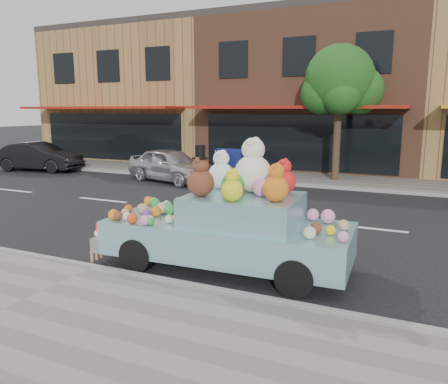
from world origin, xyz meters
The scene contains 11 objects.
ground centered at (0.00, 0.00, 0.00)m, with size 120.00×120.00×0.00m, color black.
near_sidewalk centered at (0.00, -6.50, 0.06)m, with size 60.00×3.00×0.12m, color gray.
far_sidewalk centered at (0.00, 6.50, 0.06)m, with size 60.00×3.00×0.12m, color gray.
near_kerb centered at (0.00, -5.00, 0.07)m, with size 60.00×0.12×0.13m, color gray.
far_kerb centered at (0.00, 5.00, 0.07)m, with size 60.00×0.12×0.13m, color gray.
storefront_left centered at (-10.00, 11.97, 3.64)m, with size 10.00×9.80×7.30m.
storefront_mid centered at (0.00, 11.97, 3.64)m, with size 10.00×9.80×7.30m.
street_tree centered at (2.03, 6.55, 3.69)m, with size 3.00×2.70×5.22m.
car_silver centered at (-3.97, 4.02, 0.66)m, with size 1.56×3.87×1.32m, color #B9B9BE.
car_dark centered at (-11.14, 4.12, 0.66)m, with size 1.40×4.02×1.33m, color black.
art_car centered at (2.04, -3.79, 0.81)m, with size 4.56×1.95×2.32m.
Camera 1 is at (5.06, -10.64, 2.80)m, focal length 35.00 mm.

